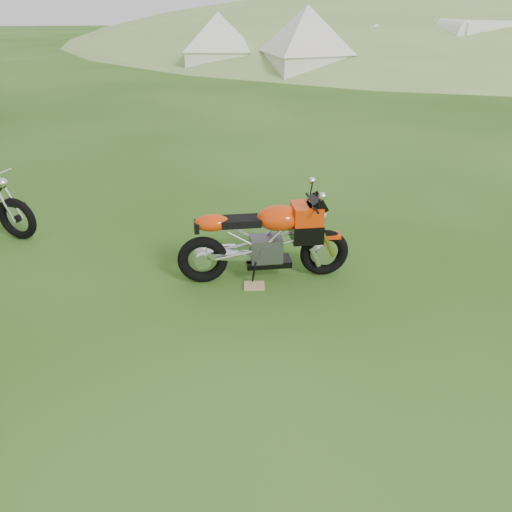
{
  "coord_description": "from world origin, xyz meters",
  "views": [
    {
      "loc": [
        0.01,
        -4.87,
        3.42
      ],
      "look_at": [
        0.38,
        0.4,
        0.62
      ],
      "focal_mm": 35.0,
      "sensor_mm": 36.0,
      "label": 1
    }
  ],
  "objects_px": {
    "plywood_board": "(254,286)",
    "tent_right": "(374,44)",
    "tent_mid": "(306,43)",
    "caravan": "(484,46)",
    "tent_left": "(219,41)",
    "sport_motorcycle": "(265,234)"
  },
  "relations": [
    {
      "from": "tent_right",
      "to": "sport_motorcycle",
      "type": "bearing_deg",
      "value": -103.44
    },
    {
      "from": "tent_left",
      "to": "plywood_board",
      "type": "bearing_deg",
      "value": -83.1
    },
    {
      "from": "tent_right",
      "to": "tent_mid",
      "type": "bearing_deg",
      "value": -142.13
    },
    {
      "from": "tent_left",
      "to": "caravan",
      "type": "xyz_separation_m",
      "value": [
        12.82,
        -1.55,
        -0.17
      ]
    },
    {
      "from": "tent_left",
      "to": "sport_motorcycle",
      "type": "bearing_deg",
      "value": -82.68
    },
    {
      "from": "sport_motorcycle",
      "to": "tent_right",
      "type": "relative_size",
      "value": 0.83
    },
    {
      "from": "sport_motorcycle",
      "to": "caravan",
      "type": "relative_size",
      "value": 0.45
    },
    {
      "from": "tent_mid",
      "to": "caravan",
      "type": "relative_size",
      "value": 0.67
    },
    {
      "from": "tent_left",
      "to": "caravan",
      "type": "distance_m",
      "value": 12.91
    },
    {
      "from": "tent_mid",
      "to": "sport_motorcycle",
      "type": "bearing_deg",
      "value": -114.06
    },
    {
      "from": "plywood_board",
      "to": "tent_right",
      "type": "xyz_separation_m",
      "value": [
        7.47,
        21.0,
        1.13
      ]
    },
    {
      "from": "tent_mid",
      "to": "tent_right",
      "type": "height_order",
      "value": "tent_mid"
    },
    {
      "from": "tent_mid",
      "to": "tent_right",
      "type": "xyz_separation_m",
      "value": [
        3.85,
        2.39,
        -0.27
      ]
    },
    {
      "from": "caravan",
      "to": "tent_right",
      "type": "bearing_deg",
      "value": 151.22
    },
    {
      "from": "sport_motorcycle",
      "to": "tent_left",
      "type": "bearing_deg",
      "value": 88.18
    },
    {
      "from": "plywood_board",
      "to": "tent_right",
      "type": "distance_m",
      "value": 22.32
    },
    {
      "from": "plywood_board",
      "to": "tent_right",
      "type": "height_order",
      "value": "tent_right"
    },
    {
      "from": "plywood_board",
      "to": "tent_left",
      "type": "height_order",
      "value": "tent_left"
    },
    {
      "from": "tent_left",
      "to": "tent_mid",
      "type": "height_order",
      "value": "tent_mid"
    },
    {
      "from": "plywood_board",
      "to": "tent_left",
      "type": "relative_size",
      "value": 0.09
    },
    {
      "from": "sport_motorcycle",
      "to": "tent_mid",
      "type": "bearing_deg",
      "value": 76.23
    },
    {
      "from": "tent_right",
      "to": "tent_left",
      "type": "bearing_deg",
      "value": -175.69
    }
  ]
}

